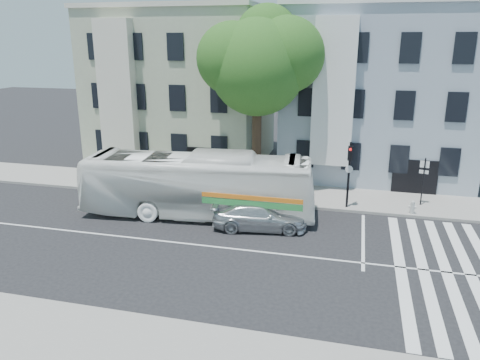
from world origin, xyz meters
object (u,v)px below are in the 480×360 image
(traffic_signal, at_px, (349,167))
(sedan, at_px, (260,216))
(bus, at_px, (198,185))
(fire_hydrant, at_px, (412,207))

(traffic_signal, bearing_deg, sedan, -139.25)
(bus, xyz_separation_m, fire_hydrant, (11.08, 2.71, -1.19))
(bus, bearing_deg, fire_hydrant, -82.18)
(traffic_signal, distance_m, fire_hydrant, 3.93)
(sedan, height_order, traffic_signal, traffic_signal)
(bus, distance_m, fire_hydrant, 11.47)
(traffic_signal, xyz_separation_m, fire_hydrant, (3.42, -0.07, -1.94))
(sedan, distance_m, traffic_signal, 5.86)
(bus, relative_size, fire_hydrant, 16.99)
(bus, bearing_deg, traffic_signal, -76.01)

